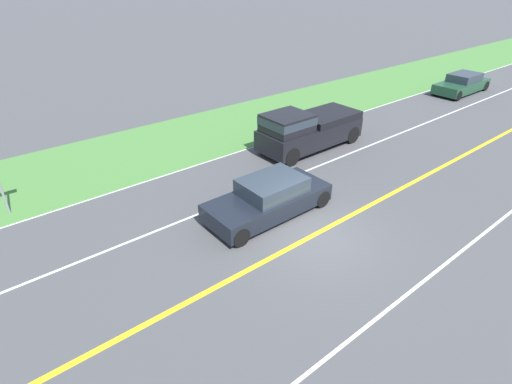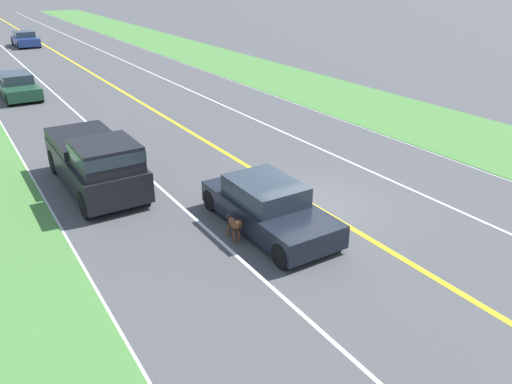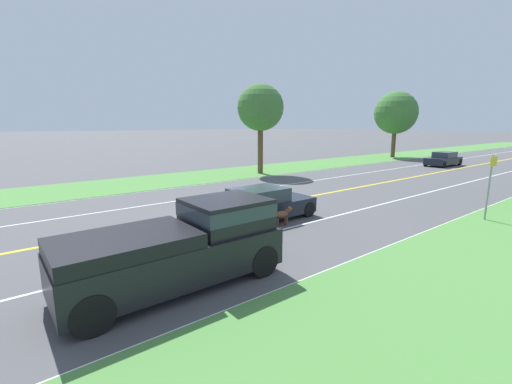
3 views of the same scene
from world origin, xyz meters
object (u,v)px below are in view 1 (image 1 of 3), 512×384
at_px(pickup_truck, 307,129).
at_px(car_trailing_near, 462,84).
at_px(ego_car, 269,198).
at_px(dog, 245,191).

xyz_separation_m(pickup_truck, car_trailing_near, (0.10, -15.23, -0.39)).
distance_m(pickup_truck, car_trailing_near, 15.24).
bearing_deg(ego_car, pickup_truck, -57.54).
bearing_deg(dog, ego_car, -163.66).
xyz_separation_m(dog, pickup_truck, (2.10, -5.32, 0.54)).
bearing_deg(pickup_truck, ego_car, 122.46).
bearing_deg(dog, car_trailing_near, -75.64).
xyz_separation_m(ego_car, dog, (1.17, 0.17, -0.16)).
bearing_deg(car_trailing_near, dog, 96.12).
height_order(ego_car, car_trailing_near, ego_car).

